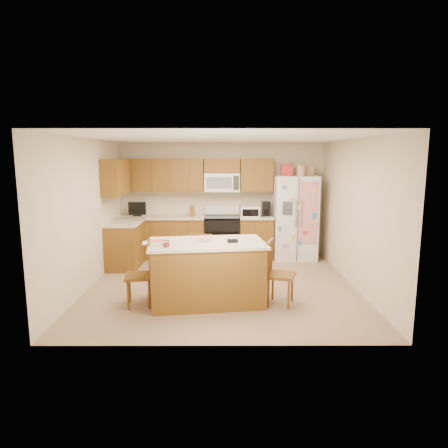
{
  "coord_description": "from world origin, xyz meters",
  "views": [
    {
      "loc": [
        0.02,
        -6.65,
        2.2
      ],
      "look_at": [
        0.04,
        0.35,
        1.02
      ],
      "focal_mm": 32.0,
      "sensor_mm": 36.0,
      "label": 1
    }
  ],
  "objects_px": {
    "stove": "(222,236)",
    "windsor_chair_left": "(140,275)",
    "refrigerator": "(295,217)",
    "island": "(207,272)",
    "windsor_chair_back": "(203,262)",
    "windsor_chair_right": "(279,274)"
  },
  "relations": [
    {
      "from": "island",
      "to": "refrigerator",
      "type": "bearing_deg",
      "value": 56.28
    },
    {
      "from": "windsor_chair_left",
      "to": "refrigerator",
      "type": "bearing_deg",
      "value": 45.24
    },
    {
      "from": "island",
      "to": "windsor_chair_back",
      "type": "bearing_deg",
      "value": 98.02
    },
    {
      "from": "stove",
      "to": "windsor_chair_back",
      "type": "height_order",
      "value": "stove"
    },
    {
      "from": "windsor_chair_back",
      "to": "island",
      "type": "bearing_deg",
      "value": -81.98
    },
    {
      "from": "stove",
      "to": "refrigerator",
      "type": "relative_size",
      "value": 0.55
    },
    {
      "from": "refrigerator",
      "to": "windsor_chair_left",
      "type": "relative_size",
      "value": 2.1
    },
    {
      "from": "island",
      "to": "windsor_chair_left",
      "type": "distance_m",
      "value": 0.99
    },
    {
      "from": "stove",
      "to": "windsor_chair_left",
      "type": "xyz_separation_m",
      "value": [
        -1.21,
        -2.87,
        -0.02
      ]
    },
    {
      "from": "windsor_chair_back",
      "to": "windsor_chair_right",
      "type": "bearing_deg",
      "value": -33.65
    },
    {
      "from": "island",
      "to": "windsor_chair_right",
      "type": "bearing_deg",
      "value": -4.07
    },
    {
      "from": "stove",
      "to": "refrigerator",
      "type": "xyz_separation_m",
      "value": [
        1.57,
        -0.06,
        0.45
      ]
    },
    {
      "from": "island",
      "to": "windsor_chair_back",
      "type": "height_order",
      "value": "island"
    },
    {
      "from": "refrigerator",
      "to": "island",
      "type": "height_order",
      "value": "refrigerator"
    },
    {
      "from": "stove",
      "to": "island",
      "type": "bearing_deg",
      "value": -94.67
    },
    {
      "from": "windsor_chair_back",
      "to": "windsor_chair_right",
      "type": "height_order",
      "value": "windsor_chair_right"
    },
    {
      "from": "refrigerator",
      "to": "windsor_chair_back",
      "type": "xyz_separation_m",
      "value": [
        -1.9,
        -1.98,
        -0.47
      ]
    },
    {
      "from": "stove",
      "to": "windsor_chair_left",
      "type": "relative_size",
      "value": 1.16
    },
    {
      "from": "stove",
      "to": "refrigerator",
      "type": "height_order",
      "value": "refrigerator"
    },
    {
      "from": "island",
      "to": "windsor_chair_right",
      "type": "height_order",
      "value": "island"
    },
    {
      "from": "island",
      "to": "windsor_chair_right",
      "type": "xyz_separation_m",
      "value": [
        1.08,
        -0.08,
        -0.02
      ]
    },
    {
      "from": "island",
      "to": "windsor_chair_left",
      "type": "bearing_deg",
      "value": -173.42
    }
  ]
}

